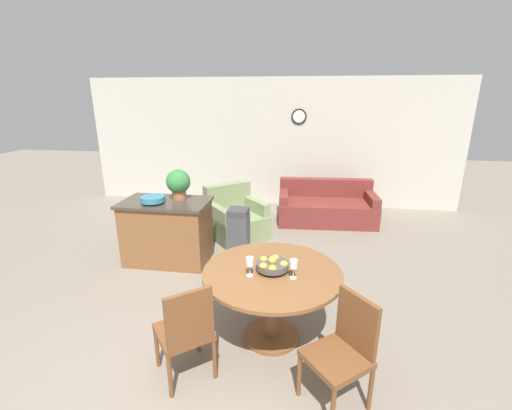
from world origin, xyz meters
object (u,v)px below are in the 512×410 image
object	(u,v)px
teal_bowl	(153,199)
couch	(326,208)
dining_table	(272,286)
dining_chair_near_right	(344,347)
wine_glass_left	(250,262)
potted_plant	(178,183)
fruit_bowl	(272,265)
trash_bin	(239,234)
armchair	(235,220)
wine_glass_right	(294,265)
dining_chair_near_left	(186,329)
kitchen_island	(168,231)

from	to	relation	value
teal_bowl	couch	size ratio (longest dim) A/B	0.18
dining_table	couch	world-z (taller)	couch
dining_chair_near_right	wine_glass_left	xyz separation A→B (m)	(-0.81, 0.52, 0.39)
teal_bowl	potted_plant	bearing A→B (deg)	42.26
fruit_bowl	trash_bin	distance (m)	1.86
wine_glass_left	armchair	bearing A→B (deg)	104.69
teal_bowl	wine_glass_right	bearing A→B (deg)	-36.27
wine_glass_right	dining_table	bearing A→B (deg)	151.37
dining_chair_near_left	kitchen_island	bearing A→B (deg)	76.95
teal_bowl	couch	world-z (taller)	teal_bowl
dining_table	dining_chair_near_right	bearing A→B (deg)	-46.09
dining_table	kitchen_island	distance (m)	2.22
kitchen_island	potted_plant	distance (m)	0.72
potted_plant	dining_table	bearing A→B (deg)	-46.86
kitchen_island	trash_bin	xyz separation A→B (m)	(1.00, 0.22, -0.08)
dining_table	couch	size ratio (longest dim) A/B	0.71
dining_table	potted_plant	size ratio (longest dim) A/B	3.10
dining_table	armchair	size ratio (longest dim) A/B	1.11
dining_table	wine_glass_right	xyz separation A→B (m)	(0.20, -0.11, 0.30)
dining_table	potted_plant	bearing A→B (deg)	133.14
wine_glass_right	trash_bin	size ratio (longest dim) A/B	0.24
armchair	dining_chair_near_left	bearing A→B (deg)	-126.71
fruit_bowl	trash_bin	xyz separation A→B (m)	(-0.66, 1.68, -0.43)
trash_bin	wine_glass_left	bearing A→B (deg)	-75.39
kitchen_island	potted_plant	bearing A→B (deg)	41.36
fruit_bowl	couch	distance (m)	3.61
dining_table	dining_chair_near_right	size ratio (longest dim) A/B	1.47
fruit_bowl	couch	size ratio (longest dim) A/B	0.17
teal_bowl	armchair	xyz separation A→B (m)	(0.90, 1.17, -0.68)
dining_chair_near_left	couch	xyz separation A→B (m)	(1.33, 4.13, -0.22)
dining_table	fruit_bowl	world-z (taller)	fruit_bowl
dining_chair_near_left	dining_chair_near_right	size ratio (longest dim) A/B	1.00
fruit_bowl	dining_table	bearing A→B (deg)	43.61
dining_table	potted_plant	world-z (taller)	potted_plant
wine_glass_left	dining_chair_near_left	bearing A→B (deg)	-132.13
teal_bowl	trash_bin	bearing A→B (deg)	16.66
wine_glass_right	trash_bin	distance (m)	2.05
dining_chair_near_right	fruit_bowl	bearing A→B (deg)	4.96
kitchen_island	teal_bowl	xyz separation A→B (m)	(-0.12, -0.12, 0.51)
wine_glass_left	armchair	xyz separation A→B (m)	(-0.69, 2.64, -0.59)
wine_glass_right	dining_chair_near_left	bearing A→B (deg)	-148.86
dining_chair_near_right	teal_bowl	xyz separation A→B (m)	(-2.40, 1.99, 0.48)
dining_table	trash_bin	distance (m)	1.82
dining_table	wine_glass_right	distance (m)	0.38
dining_chair_near_right	armchair	world-z (taller)	dining_chair_near_right
wine_glass_left	trash_bin	xyz separation A→B (m)	(-0.47, 1.80, -0.50)
armchair	kitchen_island	bearing A→B (deg)	-167.36
kitchen_island	couch	world-z (taller)	kitchen_island
dining_chair_near_right	potted_plant	xyz separation A→B (m)	(-2.12, 2.25, 0.66)
couch	wine_glass_right	bearing A→B (deg)	-101.25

